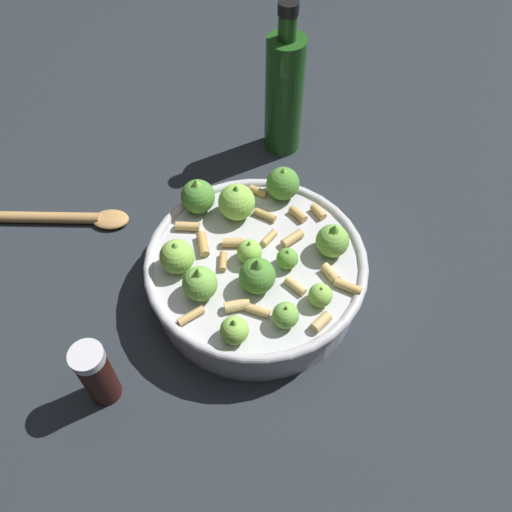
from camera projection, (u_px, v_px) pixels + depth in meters
name	position (u px, v px, depth m)	size (l,w,h in m)	color
ground_plane	(256.00, 288.00, 0.70)	(2.40, 2.40, 0.00)	#23282D
cooking_pan	(255.00, 268.00, 0.67)	(0.27, 0.27, 0.11)	#B7B7BC
pepper_shaker	(97.00, 374.00, 0.57)	(0.04, 0.04, 0.10)	#33140F
olive_oil_bottle	(284.00, 93.00, 0.78)	(0.06, 0.06, 0.24)	#1E4C19
wooden_spoon	(51.00, 218.00, 0.76)	(0.25, 0.10, 0.02)	#B2844C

